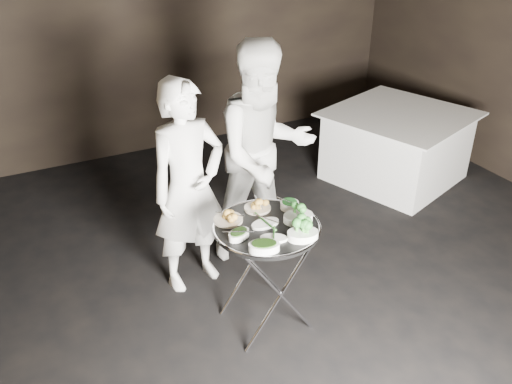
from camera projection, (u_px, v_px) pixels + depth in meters
name	position (u px, v px, depth m)	size (l,w,h in m)	color
floor	(318.00, 341.00, 3.64)	(6.00, 7.00, 0.05)	black
wall_back	(143.00, 15.00, 5.66)	(6.00, 0.05, 3.00)	black
tray_stand	(266.00, 271.00, 3.57)	(0.52, 0.44, 0.76)	silver
serving_tray	(267.00, 227.00, 3.41)	(0.68, 0.68, 0.04)	black
potato_plate_a	(228.00, 217.00, 3.45)	(0.19, 0.19, 0.07)	beige
potato_plate_b	(257.00, 205.00, 3.58)	(0.18, 0.18, 0.06)	beige
greens_bowl	(290.00, 204.00, 3.58)	(0.12, 0.12, 0.07)	white
asparagus_plate_a	(265.00, 223.00, 3.41)	(0.20, 0.12, 0.04)	white
asparagus_plate_b	(274.00, 237.00, 3.27)	(0.19, 0.16, 0.03)	white
spinach_bowl_a	(239.00, 234.00, 3.28)	(0.18, 0.15, 0.06)	white
spinach_bowl_b	(264.00, 246.00, 3.16)	(0.21, 0.18, 0.08)	white
broccoli_bowl_a	(298.00, 216.00, 3.44)	(0.21, 0.17, 0.08)	white
broccoli_bowl_b	(303.00, 233.00, 3.27)	(0.22, 0.18, 0.08)	white
serving_utensils	(264.00, 214.00, 3.44)	(0.58, 0.44, 0.01)	silver
waiter_left	(189.00, 188.00, 3.81)	(0.58, 0.38, 1.59)	white
waiter_right	(264.00, 153.00, 4.14)	(0.85, 0.66, 1.75)	white
dining_table	(396.00, 146.00, 5.51)	(1.25, 1.25, 0.71)	silver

